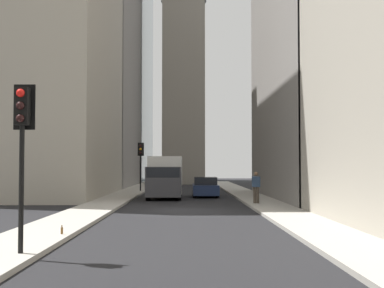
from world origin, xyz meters
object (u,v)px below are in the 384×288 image
at_px(traffic_light_foreground, 22,128).
at_px(traffic_light_midblock, 141,155).
at_px(delivery_truck, 165,177).
at_px(sedan_navy, 205,188).
at_px(discarded_bottle, 62,230).
at_px(pedestrian, 256,186).

bearing_deg(traffic_light_foreground, traffic_light_midblock, -0.09).
xyz_separation_m(delivery_truck, sedan_navy, (1.58, -2.80, -0.80)).
relative_size(sedan_navy, discarded_bottle, 15.93).
distance_m(pedestrian, discarded_bottle, 15.13).
relative_size(delivery_truck, pedestrian, 3.71).
height_order(pedestrian, discarded_bottle, pedestrian).
height_order(sedan_navy, traffic_light_midblock, traffic_light_midblock).
relative_size(traffic_light_foreground, discarded_bottle, 14.93).
xyz_separation_m(sedan_navy, traffic_light_foreground, (-24.91, 5.23, 2.44)).
relative_size(sedan_navy, traffic_light_foreground, 1.07).
height_order(sedan_navy, pedestrian, pedestrian).
bearing_deg(traffic_light_midblock, traffic_light_foreground, 179.91).
distance_m(traffic_light_midblock, discarded_bottle, 27.83).
bearing_deg(pedestrian, delivery_truck, 38.07).
xyz_separation_m(traffic_light_foreground, traffic_light_midblock, (31.17, -0.05, -0.02)).
xyz_separation_m(traffic_light_midblock, pedestrian, (-14.64, -7.70, -1.99)).
bearing_deg(pedestrian, discarded_bottle, 149.78).
height_order(traffic_light_foreground, discarded_bottle, traffic_light_foreground).
relative_size(traffic_light_midblock, pedestrian, 2.30).
bearing_deg(traffic_light_midblock, sedan_navy, -140.37).
height_order(traffic_light_midblock, discarded_bottle, traffic_light_midblock).
distance_m(sedan_navy, traffic_light_foreground, 25.57).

